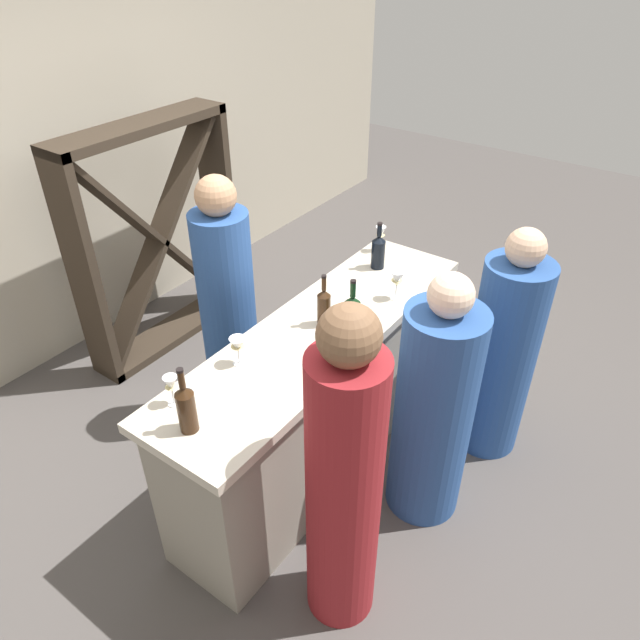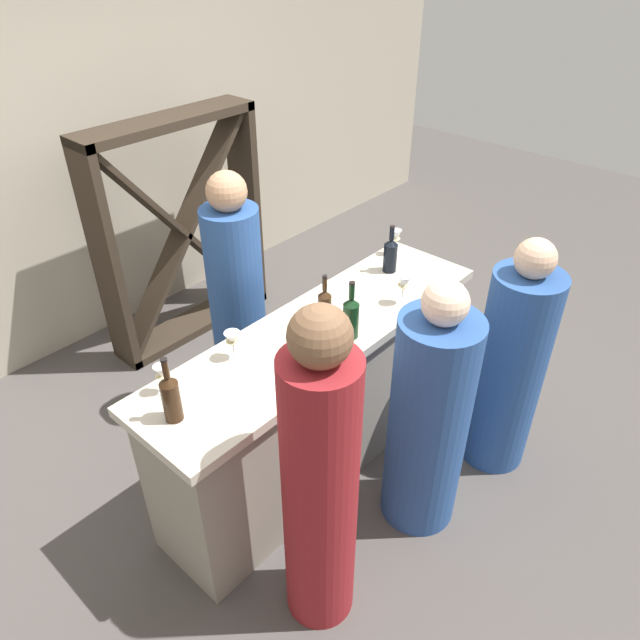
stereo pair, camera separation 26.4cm
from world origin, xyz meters
name	(u,v)px [view 2 (the right image)]	position (x,y,z in m)	size (l,w,h in m)	color
ground_plane	(320,458)	(0.00, 0.00, 0.00)	(12.00, 12.00, 0.00)	#4C4744
back_wall	(74,145)	(0.00, 2.20, 1.40)	(8.00, 0.10, 2.80)	#B2A893
bar_counter	(320,398)	(0.00, 0.00, 0.48)	(2.06, 0.56, 0.95)	gray
wine_rack	(182,232)	(0.37, 1.65, 0.81)	(1.28, 0.28, 1.61)	#33281E
wine_bottle_leftmost_amber_brown	(171,396)	(-0.88, 0.02, 1.07)	(0.08, 0.08, 0.31)	#331E0F
wine_bottle_second_left_amber_brown	(325,306)	(0.04, 0.01, 1.06)	(0.07, 0.07, 0.28)	#331E0F
wine_bottle_center_dark_green	(351,316)	(0.05, -0.15, 1.07)	(0.08, 0.08, 0.31)	black
wine_bottle_second_right_near_black	(390,254)	(0.70, 0.09, 1.06)	(0.08, 0.08, 0.29)	black
wine_glass_near_left	(403,285)	(0.47, -0.17, 1.06)	(0.07, 0.07, 0.16)	white
wine_glass_near_center	(233,340)	(-0.44, 0.14, 1.05)	(0.08, 0.08, 0.14)	white
wine_glass_near_right	(161,374)	(-0.81, 0.18, 1.05)	(0.06, 0.06, 0.15)	white
wine_glass_far_left	(396,238)	(0.89, 0.18, 1.06)	(0.06, 0.06, 0.16)	white
person_left_guest	(428,420)	(0.10, -0.62, 0.65)	(0.50, 0.50, 1.43)	#284C8C
person_center_guest	(510,368)	(0.73, -0.72, 0.65)	(0.43, 0.43, 1.42)	#284C8C
person_right_guest	(320,489)	(-0.64, -0.58, 0.78)	(0.39, 0.39, 1.65)	maroon
person_server_behind	(238,310)	(0.02, 0.67, 0.75)	(0.38, 0.38, 1.60)	#284C8C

